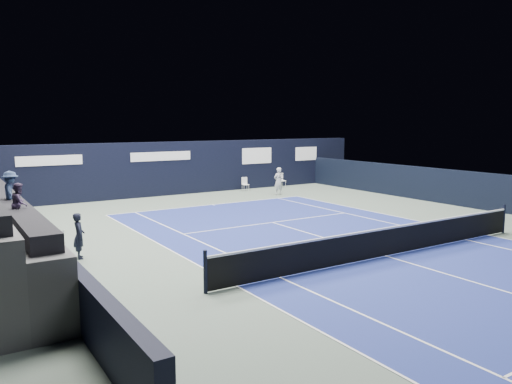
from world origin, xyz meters
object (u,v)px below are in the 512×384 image
line_judge_chair (58,244)px  folding_chair_back_b (281,179)px  folding_chair_back_a (245,182)px  tennis_net (387,241)px  tennis_player (278,181)px

line_judge_chair → folding_chair_back_b: bearing=42.2°
folding_chair_back_a → tennis_net: tennis_net is taller
folding_chair_back_b → line_judge_chair: 19.26m
line_judge_chair → tennis_player: size_ratio=0.57×
line_judge_chair → folding_chair_back_a: bearing=47.2°
folding_chair_back_b → tennis_player: (-2.18, -2.77, 0.28)m
folding_chair_back_a → line_judge_chair: bearing=-133.2°
line_judge_chair → tennis_net: bearing=-21.5°
tennis_player → folding_chair_back_b: bearing=51.7°
line_judge_chair → tennis_player: tennis_player is taller
tennis_net → tennis_player: bearing=69.1°
folding_chair_back_a → folding_chair_back_b: 2.95m
folding_chair_back_b → tennis_player: tennis_player is taller
line_judge_chair → tennis_player: (13.84, 7.93, 0.29)m
folding_chair_back_b → tennis_player: 3.54m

